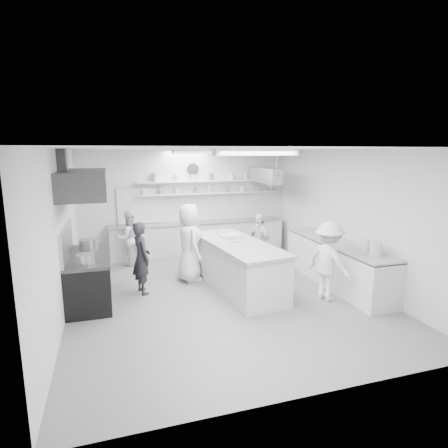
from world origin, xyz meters
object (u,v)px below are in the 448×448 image
object	(u,v)px
prep_island	(238,267)
stove	(90,280)
cook_stove	(142,258)
right_counter	(337,264)
back_counter	(199,238)
cook_back	(129,238)

from	to	relation	value
prep_island	stove	bearing A→B (deg)	168.27
stove	cook_stove	bearing A→B (deg)	9.43
stove	right_counter	world-z (taller)	right_counter
right_counter	back_counter	bearing A→B (deg)	124.65
stove	back_counter	world-z (taller)	back_counter
stove	cook_back	bearing A→B (deg)	68.46
back_counter	prep_island	xyz separation A→B (m)	(0.13, -3.03, 0.04)
prep_island	right_counter	bearing A→B (deg)	-16.74
back_counter	prep_island	distance (m)	3.04
stove	back_counter	xyz separation A→B (m)	(2.90, 2.80, 0.01)
stove	back_counter	size ratio (longest dim) A/B	0.36
right_counter	cook_back	world-z (taller)	cook_back
stove	back_counter	distance (m)	4.03
right_counter	cook_stove	size ratio (longest dim) A/B	2.16
stove	right_counter	bearing A→B (deg)	-6.52
cook_stove	cook_back	xyz separation A→B (m)	(-0.14, 2.10, -0.04)
stove	cook_stove	size ratio (longest dim) A/B	1.18
cook_stove	cook_back	distance (m)	2.11
stove	right_counter	distance (m)	5.28
cook_back	prep_island	bearing A→B (deg)	112.87
stove	prep_island	size ratio (longest dim) A/B	0.67
stove	right_counter	size ratio (longest dim) A/B	0.55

